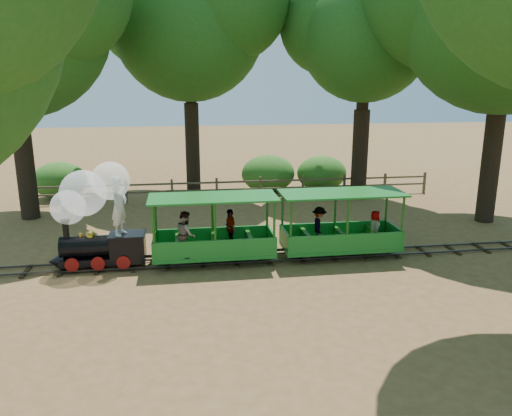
{
  "coord_description": "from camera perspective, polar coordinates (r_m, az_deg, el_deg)",
  "views": [
    {
      "loc": [
        -2.45,
        -14.09,
        5.35
      ],
      "look_at": [
        -0.3,
        0.5,
        1.51
      ],
      "focal_mm": 35.0,
      "sensor_mm": 36.0,
      "label": 1
    }
  ],
  "objects": [
    {
      "name": "oak_ne",
      "position": [
        23.17,
        12.38,
        19.4
      ],
      "size": [
        7.13,
        6.28,
        10.01
      ],
      "color": "#2D2116",
      "rests_on": "ground"
    },
    {
      "name": "shrub_east",
      "position": [
        24.75,
        7.51,
        3.98
      ],
      "size": [
        2.45,
        1.88,
        1.7
      ],
      "primitive_type": "ellipsoid",
      "color": "#2D6B1E",
      "rests_on": "ground"
    },
    {
      "name": "shrub_mid_w",
      "position": [
        24.15,
        1.4,
        3.95
      ],
      "size": [
        2.59,
        1.99,
        1.79
      ],
      "primitive_type": "ellipsoid",
      "color": "#2D6B1E",
      "rests_on": "ground"
    },
    {
      "name": "locomotive",
      "position": [
        14.83,
        -18.14,
        -0.1
      ],
      "size": [
        2.76,
        1.3,
        3.17
      ],
      "color": "black",
      "rests_on": "ground"
    },
    {
      "name": "oak_nc",
      "position": [
        23.85,
        -7.84,
        21.02
      ],
      "size": [
        8.59,
        7.56,
        11.16
      ],
      "color": "#2D2116",
      "rests_on": "ground"
    },
    {
      "name": "ground",
      "position": [
        15.27,
        1.41,
        -5.92
      ],
      "size": [
        90.0,
        90.0,
        0.0
      ],
      "primitive_type": "plane",
      "color": "olive",
      "rests_on": "ground"
    },
    {
      "name": "shrub_west",
      "position": [
        24.48,
        -21.53,
        2.95
      ],
      "size": [
        2.44,
        1.88,
        1.69
      ],
      "primitive_type": "ellipsoid",
      "color": "#2D6B1E",
      "rests_on": "ground"
    },
    {
      "name": "carriage_rear",
      "position": [
        15.54,
        9.5,
        -2.66
      ],
      "size": [
        3.72,
        1.52,
        1.94
      ],
      "color": "#1A7724",
      "rests_on": "track"
    },
    {
      "name": "carriage_front",
      "position": [
        14.78,
        -5.25,
        -3.31
      ],
      "size": [
        3.72,
        1.52,
        1.94
      ],
      "color": "#1A7724",
      "rests_on": "track"
    },
    {
      "name": "track",
      "position": [
        15.25,
        1.41,
        -5.69
      ],
      "size": [
        22.0,
        1.0,
        0.1
      ],
      "color": "#3F3D3A",
      "rests_on": "ground"
    },
    {
      "name": "oak_nw",
      "position": [
        21.25,
        -26.68,
        20.03
      ],
      "size": [
        9.16,
        8.06,
        11.19
      ],
      "color": "#2D2116",
      "rests_on": "ground"
    },
    {
      "name": "fence",
      "position": [
        22.74,
        -2.0,
        2.46
      ],
      "size": [
        18.1,
        0.1,
        1.0
      ],
      "color": "brown",
      "rests_on": "ground"
    },
    {
      "name": "shrub_mid_e",
      "position": [
        24.82,
        7.77,
        3.48
      ],
      "size": [
        1.81,
        1.39,
        1.25
      ],
      "primitive_type": "ellipsoid",
      "color": "#2D6B1E",
      "rests_on": "ground"
    }
  ]
}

